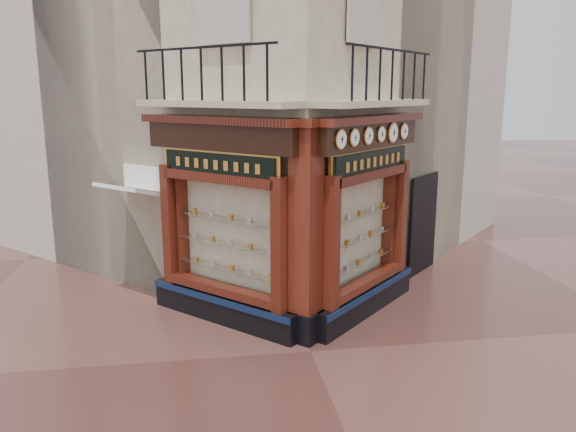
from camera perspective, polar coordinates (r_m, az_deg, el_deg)
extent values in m
plane|color=#4B2823|center=(10.03, 2.30, -13.57)|extent=(80.00, 80.00, 0.00)
cube|color=beige|center=(15.18, -2.20, 18.50)|extent=(11.31, 11.31, 12.00)
cube|color=beige|center=(17.52, -11.56, 15.82)|extent=(11.31, 11.31, 11.00)
cube|color=beige|center=(18.01, 5.02, 15.92)|extent=(11.31, 11.31, 11.00)
cube|color=black|center=(11.17, -6.57, -9.29)|extent=(2.72, 2.72, 0.55)
cube|color=#0B1A3A|center=(10.97, -7.28, -8.53)|extent=(2.50, 2.50, 0.12)
cube|color=#330E09|center=(9.84, -0.77, -3.02)|extent=(0.37, 0.37, 2.45)
cube|color=#330E09|center=(11.69, -11.81, -0.79)|extent=(0.37, 0.37, 2.45)
cube|color=#FFF1C1|center=(10.95, -5.60, -1.60)|extent=(1.80, 1.80, 2.10)
cube|color=black|center=(10.43, -6.96, 7.97)|extent=(2.69, 2.69, 0.50)
cube|color=#330E09|center=(10.36, -7.27, 9.65)|extent=(2.86, 2.86, 0.14)
cube|color=black|center=(11.62, 7.87, -8.46)|extent=(2.72, 2.72, 0.55)
cube|color=#0B1A3A|center=(11.46, 8.75, -7.64)|extent=(2.50, 2.50, 0.12)
cube|color=#330E09|center=(10.00, 4.30, -2.80)|extent=(0.37, 0.37, 2.45)
cube|color=#330E09|center=(12.40, 11.16, 0.00)|extent=(0.37, 0.37, 2.45)
cube|color=#FFF1C1|center=(11.33, 6.63, -1.15)|extent=(1.80, 1.80, 2.10)
cube|color=black|center=(10.90, 8.30, 8.12)|extent=(2.69, 2.69, 0.50)
cube|color=#330E09|center=(10.85, 8.68, 9.73)|extent=(2.86, 2.86, 0.14)
cube|color=black|center=(10.36, 1.78, -11.01)|extent=(0.78, 0.78, 0.55)
cube|color=#330E09|center=(9.76, 1.85, -0.58)|extent=(0.64, 0.64, 3.50)
cube|color=#330E09|center=(9.52, 1.92, 9.50)|extent=(0.85, 0.85, 0.14)
cube|color=beige|center=(10.34, -7.39, 11.25)|extent=(2.97, 2.97, 0.12)
cube|color=black|center=(10.12, -8.88, 16.56)|extent=(2.36, 2.36, 0.04)
cube|color=beige|center=(10.83, 8.83, 11.26)|extent=(2.97, 2.97, 0.12)
cube|color=black|center=(10.71, 10.64, 16.27)|extent=(2.36, 2.36, 0.04)
cylinder|color=#A88338|center=(9.64, 5.32, 7.76)|extent=(0.28, 0.28, 0.35)
cylinder|color=white|center=(9.62, 5.47, 7.75)|extent=(0.23, 0.23, 0.30)
cube|color=black|center=(9.62, 5.55, 7.75)|extent=(0.02, 0.02, 0.12)
cube|color=black|center=(9.62, 5.55, 7.75)|extent=(0.07, 0.07, 0.01)
cylinder|color=#A88338|center=(10.04, 6.69, 7.92)|extent=(0.26, 0.26, 0.32)
cylinder|color=white|center=(10.02, 6.84, 7.91)|extent=(0.21, 0.21, 0.28)
cube|color=black|center=(10.02, 6.91, 7.90)|extent=(0.02, 0.02, 0.11)
cube|color=black|center=(10.02, 6.91, 7.90)|extent=(0.07, 0.07, 0.01)
cylinder|color=#A88338|center=(10.49, 8.10, 8.07)|extent=(0.27, 0.27, 0.33)
cylinder|color=white|center=(10.48, 8.24, 8.06)|extent=(0.22, 0.22, 0.29)
cube|color=black|center=(10.47, 8.32, 8.06)|extent=(0.02, 0.02, 0.11)
cube|color=black|center=(10.47, 8.32, 8.06)|extent=(0.07, 0.07, 0.01)
cylinder|color=#A88338|center=(10.94, 9.38, 8.21)|extent=(0.26, 0.26, 0.31)
cylinder|color=white|center=(10.93, 9.52, 8.20)|extent=(0.20, 0.20, 0.27)
cube|color=black|center=(10.92, 9.59, 8.19)|extent=(0.02, 0.02, 0.10)
cube|color=black|center=(10.92, 9.59, 8.19)|extent=(0.06, 0.06, 0.01)
cylinder|color=#A88338|center=(11.39, 10.54, 8.33)|extent=(0.32, 0.32, 0.40)
cylinder|color=white|center=(11.38, 10.68, 8.32)|extent=(0.26, 0.26, 0.35)
cube|color=black|center=(11.37, 10.75, 8.31)|extent=(0.02, 0.02, 0.13)
cube|color=black|center=(11.37, 10.75, 8.31)|extent=(0.08, 0.08, 0.01)
cylinder|color=#A88338|center=(11.85, 11.63, 8.44)|extent=(0.27, 0.27, 0.34)
cylinder|color=white|center=(11.84, 11.76, 8.43)|extent=(0.22, 0.22, 0.29)
cube|color=black|center=(11.84, 11.83, 8.42)|extent=(0.02, 0.02, 0.11)
cube|color=black|center=(11.84, 11.83, 8.42)|extent=(0.07, 0.07, 0.01)
cube|color=gold|center=(10.45, -7.03, 5.22)|extent=(2.07, 2.07, 0.55)
cube|color=black|center=(10.42, -7.18, 5.20)|extent=(1.93, 1.93, 0.42)
cube|color=gold|center=(10.93, 8.41, 5.50)|extent=(2.14, 2.14, 0.57)
cube|color=black|center=(10.91, 8.59, 5.48)|extent=(1.99, 1.99, 0.43)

